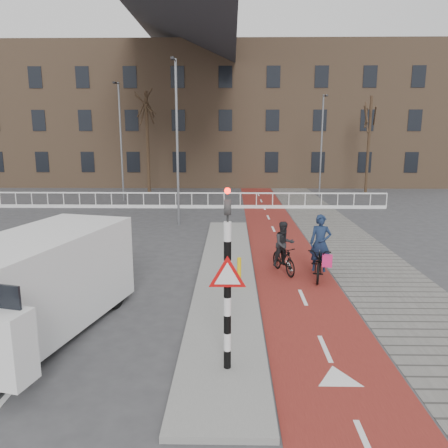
{
  "coord_description": "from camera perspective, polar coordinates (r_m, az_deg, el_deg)",
  "views": [
    {
      "loc": [
        -0.53,
        -9.7,
        4.56
      ],
      "look_at": [
        -0.79,
        5.0,
        1.5
      ],
      "focal_mm": 35.0,
      "sensor_mm": 36.0,
      "label": 1
    }
  ],
  "objects": [
    {
      "name": "ground",
      "position": [
        10.74,
        3.84,
        -13.42
      ],
      "size": [
        120.0,
        120.0,
        0.0
      ],
      "primitive_type": "plane",
      "color": "#38383A",
      "rests_on": "ground"
    },
    {
      "name": "bike_lane",
      "position": [
        20.32,
        6.72,
        -1.27
      ],
      "size": [
        2.5,
        60.0,
        0.01
      ],
      "primitive_type": "cube",
      "color": "maroon",
      "rests_on": "ground"
    },
    {
      "name": "sidewalk",
      "position": [
        20.79,
        14.43,
        -1.27
      ],
      "size": [
        3.0,
        60.0,
        0.01
      ],
      "primitive_type": "cube",
      "color": "slate",
      "rests_on": "ground"
    },
    {
      "name": "curb_island",
      "position": [
        14.42,
        0.29,
        -6.42
      ],
      "size": [
        1.8,
        16.0,
        0.12
      ],
      "primitive_type": "cube",
      "color": "gray",
      "rests_on": "ground"
    },
    {
      "name": "traffic_signal",
      "position": [
        8.1,
        0.45,
        -6.76
      ],
      "size": [
        0.8,
        0.8,
        3.68
      ],
      "color": "black",
      "rests_on": "curb_island"
    },
    {
      "name": "bollard",
      "position": [
        13.0,
        1.99,
        -6.24
      ],
      "size": [
        0.12,
        0.12,
        0.85
      ],
      "primitive_type": "cylinder",
      "color": "yellow",
      "rests_on": "curb_island"
    },
    {
      "name": "cyclist_near",
      "position": [
        14.25,
        12.4,
        -4.24
      ],
      "size": [
        1.12,
        2.09,
        2.06
      ],
      "rotation": [
        0.0,
        0.0,
        -0.22
      ],
      "color": "black",
      "rests_on": "bike_lane"
    },
    {
      "name": "cyclist_far",
      "position": [
        14.53,
        7.81,
        -3.64
      ],
      "size": [
        0.97,
        1.65,
        1.74
      ],
      "rotation": [
        0.0,
        0.0,
        0.35
      ],
      "color": "black",
      "rests_on": "bike_lane"
    },
    {
      "name": "van",
      "position": [
        10.87,
        -23.41,
        -7.17
      ],
      "size": [
        3.37,
        5.73,
        2.31
      ],
      "rotation": [
        0.0,
        0.0,
        -0.24
      ],
      "color": "white",
      "rests_on": "ground"
    },
    {
      "name": "railing",
      "position": [
        27.41,
        -8.39,
        2.71
      ],
      "size": [
        28.0,
        0.1,
        0.99
      ],
      "color": "silver",
      "rests_on": "ground"
    },
    {
      "name": "townhouse_row",
      "position": [
        41.9,
        -2.46,
        16.21
      ],
      "size": [
        46.0,
        10.0,
        15.9
      ],
      "color": "#7F6047",
      "rests_on": "ground"
    },
    {
      "name": "tree_mid",
      "position": [
        34.21,
        -9.95,
        10.36
      ],
      "size": [
        0.25,
        0.25,
        7.65
      ],
      "primitive_type": "cylinder",
      "color": "#2E2114",
      "rests_on": "ground"
    },
    {
      "name": "tree_right",
      "position": [
        34.95,
        18.35,
        9.65
      ],
      "size": [
        0.21,
        0.21,
        7.26
      ],
      "primitive_type": "cylinder",
      "color": "#2E2114",
      "rests_on": "ground"
    },
    {
      "name": "streetlight_near",
      "position": [
        21.8,
        -6.13,
        10.23
      ],
      "size": [
        0.12,
        0.12,
        8.01
      ],
      "primitive_type": "cylinder",
      "color": "slate",
      "rests_on": "ground"
    },
    {
      "name": "streetlight_left",
      "position": [
        30.78,
        -13.29,
        10.29
      ],
      "size": [
        0.12,
        0.12,
        7.86
      ],
      "primitive_type": "cylinder",
      "color": "slate",
      "rests_on": "ground"
    },
    {
      "name": "streetlight_right",
      "position": [
        32.57,
        12.59,
        9.82
      ],
      "size": [
        0.12,
        0.12,
        7.22
      ],
      "primitive_type": "cylinder",
      "color": "slate",
      "rests_on": "ground"
    }
  ]
}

